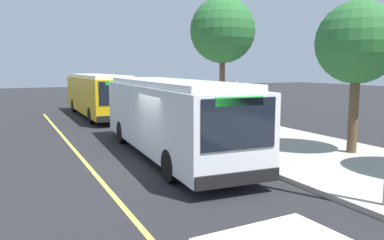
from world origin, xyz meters
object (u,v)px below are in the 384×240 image
(transit_bus_main, at_px, (169,115))
(waiting_bench, at_px, (243,124))
(transit_bus_second, at_px, (98,94))
(route_sign_post, at_px, (234,106))

(transit_bus_main, xyz_separation_m, waiting_bench, (-2.23, 4.86, -0.98))
(transit_bus_main, xyz_separation_m, transit_bus_second, (-13.62, 0.17, 0.00))
(transit_bus_second, relative_size, route_sign_post, 4.11)
(transit_bus_second, relative_size, waiting_bench, 7.19)
(waiting_bench, bearing_deg, route_sign_post, -38.69)
(transit_bus_second, distance_m, waiting_bench, 12.36)
(waiting_bench, height_order, route_sign_post, route_sign_post)
(transit_bus_main, distance_m, waiting_bench, 5.44)
(transit_bus_main, bearing_deg, transit_bus_second, 179.27)
(transit_bus_second, xyz_separation_m, waiting_bench, (11.39, 4.68, -0.98))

